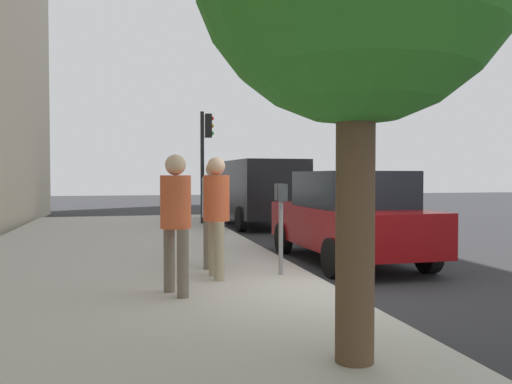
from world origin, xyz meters
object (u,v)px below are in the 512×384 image
Objects in this scene: pedestrian_at_meter at (216,206)px; parked_van_far at (256,189)px; parking_officer at (214,205)px; pedestrian_bystander at (176,212)px; traffic_signal at (205,148)px; parking_meter at (281,209)px; parked_sedan_near at (349,217)px.

parked_van_far reaches higher than pedestrian_at_meter.
parking_officer is at bearing 162.03° from parked_van_far.
parked_van_far is at bearing 69.99° from pedestrian_at_meter.
pedestrian_bystander is 0.50× the size of traffic_signal.
parking_meter is 1.02m from pedestrian_at_meter.
traffic_signal is at bearing -0.65° from parking_meter.
parking_meter is 2.52m from parked_sedan_near.
pedestrian_at_meter is 9.38m from traffic_signal.
pedestrian_at_meter is 0.95m from parking_officer.
pedestrian_bystander is (-1.02, 1.70, 0.06)m from parking_meter.
traffic_signal is at bearing 58.73° from pedestrian_bystander.
traffic_signal is (-0.26, 1.75, 1.32)m from parked_van_far.
parked_sedan_near reaches higher than parking_meter.
parked_van_far reaches higher than parked_sedan_near.
pedestrian_bystander is at bearing 127.28° from parked_sedan_near.
traffic_signal reaches higher than parked_van_far.
parked_van_far is (9.47, -2.87, 0.03)m from pedestrian_at_meter.
parking_meter is 1.98m from pedestrian_bystander.
parking_officer is 0.34× the size of parked_van_far.
parking_meter is at bearing 179.35° from traffic_signal.
parking_officer is at bearing 105.93° from parked_sedan_near.
traffic_signal is (8.27, -1.02, 1.38)m from parking_officer.
pedestrian_at_meter is 3.37m from parked_sedan_near.
parked_sedan_near is at bearing -180.00° from parked_van_far.
parking_officer is (0.94, -0.11, -0.03)m from pedestrian_at_meter.
parking_meter is at bearing 9.80° from pedestrian_bystander.
parked_van_far is at bearing 0.00° from parked_sedan_near.
parked_van_far is at bearing 109.72° from parking_officer.
parked_van_far reaches higher than pedestrian_bystander.
parked_sedan_near is (2.71, -3.55, -0.33)m from pedestrian_bystander.
pedestrian_bystander is 11.03m from parked_van_far.
pedestrian_at_meter reaches higher than parking_meter.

